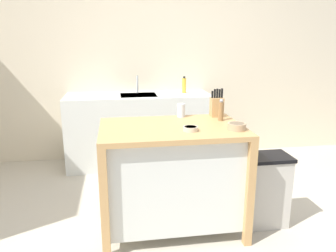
{
  "coord_description": "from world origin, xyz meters",
  "views": [
    {
      "loc": [
        -0.58,
        -2.42,
        1.58
      ],
      "look_at": [
        -0.15,
        0.3,
        0.85
      ],
      "focal_mm": 35.47,
      "sensor_mm": 36.0,
      "label": 1
    }
  ],
  "objects_px": {
    "drinking_cup": "(181,110)",
    "pepper_grinder": "(221,110)",
    "kitchen_island": "(172,172)",
    "trash_bin": "(266,190)",
    "sink_faucet": "(137,84)",
    "knife_block": "(217,106)",
    "bowl_stoneware_deep": "(191,129)",
    "bowl_ceramic_small": "(237,126)",
    "bottle_dish_soap": "(184,85)"
  },
  "relations": [
    {
      "from": "drinking_cup",
      "to": "sink_faucet",
      "type": "bearing_deg",
      "value": 102.14
    },
    {
      "from": "knife_block",
      "to": "kitchen_island",
      "type": "bearing_deg",
      "value": -148.36
    },
    {
      "from": "bowl_ceramic_small",
      "to": "bottle_dish_soap",
      "type": "height_order",
      "value": "bottle_dish_soap"
    },
    {
      "from": "kitchen_island",
      "to": "drinking_cup",
      "type": "height_order",
      "value": "drinking_cup"
    },
    {
      "from": "knife_block",
      "to": "bowl_ceramic_small",
      "type": "distance_m",
      "value": 0.46
    },
    {
      "from": "bowl_ceramic_small",
      "to": "bottle_dish_soap",
      "type": "relative_size",
      "value": 0.67
    },
    {
      "from": "bottle_dish_soap",
      "to": "knife_block",
      "type": "bearing_deg",
      "value": -88.74
    },
    {
      "from": "knife_block",
      "to": "drinking_cup",
      "type": "xyz_separation_m",
      "value": [
        -0.32,
        0.03,
        -0.03
      ]
    },
    {
      "from": "drinking_cup",
      "to": "pepper_grinder",
      "type": "height_order",
      "value": "pepper_grinder"
    },
    {
      "from": "sink_faucet",
      "to": "pepper_grinder",
      "type": "bearing_deg",
      "value": -68.83
    },
    {
      "from": "kitchen_island",
      "to": "bowl_stoneware_deep",
      "type": "height_order",
      "value": "bowl_stoneware_deep"
    },
    {
      "from": "drinking_cup",
      "to": "pepper_grinder",
      "type": "xyz_separation_m",
      "value": [
        0.31,
        -0.19,
        0.03
      ]
    },
    {
      "from": "drinking_cup",
      "to": "bottle_dish_soap",
      "type": "relative_size",
      "value": 0.57
    },
    {
      "from": "bowl_stoneware_deep",
      "to": "drinking_cup",
      "type": "distance_m",
      "value": 0.47
    },
    {
      "from": "bowl_stoneware_deep",
      "to": "bowl_ceramic_small",
      "type": "relative_size",
      "value": 0.8
    },
    {
      "from": "kitchen_island",
      "to": "bottle_dish_soap",
      "type": "xyz_separation_m",
      "value": [
        0.43,
        1.6,
        0.5
      ]
    },
    {
      "from": "kitchen_island",
      "to": "bowl_stoneware_deep",
      "type": "distance_m",
      "value": 0.46
    },
    {
      "from": "trash_bin",
      "to": "knife_block",
      "type": "bearing_deg",
      "value": 135.66
    },
    {
      "from": "knife_block",
      "to": "pepper_grinder",
      "type": "xyz_separation_m",
      "value": [
        -0.01,
        -0.15,
        -0.01
      ]
    },
    {
      "from": "bowl_ceramic_small",
      "to": "pepper_grinder",
      "type": "bearing_deg",
      "value": 95.78
    },
    {
      "from": "kitchen_island",
      "to": "sink_faucet",
      "type": "xyz_separation_m",
      "value": [
        -0.16,
        1.69,
        0.51
      ]
    },
    {
      "from": "drinking_cup",
      "to": "pepper_grinder",
      "type": "bearing_deg",
      "value": -31.03
    },
    {
      "from": "drinking_cup",
      "to": "trash_bin",
      "type": "bearing_deg",
      "value": -29.44
    },
    {
      "from": "bowl_stoneware_deep",
      "to": "bottle_dish_soap",
      "type": "height_order",
      "value": "bottle_dish_soap"
    },
    {
      "from": "bowl_stoneware_deep",
      "to": "sink_faucet",
      "type": "relative_size",
      "value": 0.52
    },
    {
      "from": "kitchen_island",
      "to": "sink_faucet",
      "type": "height_order",
      "value": "sink_faucet"
    },
    {
      "from": "bowl_ceramic_small",
      "to": "bottle_dish_soap",
      "type": "bearing_deg",
      "value": 91.62
    },
    {
      "from": "bowl_stoneware_deep",
      "to": "knife_block",
      "type": "bearing_deg",
      "value": 52.38
    },
    {
      "from": "trash_bin",
      "to": "bowl_stoneware_deep",
      "type": "bearing_deg",
      "value": -173.02
    },
    {
      "from": "bowl_ceramic_small",
      "to": "drinking_cup",
      "type": "distance_m",
      "value": 0.6
    },
    {
      "from": "kitchen_island",
      "to": "bottle_dish_soap",
      "type": "bearing_deg",
      "value": 75.08
    },
    {
      "from": "pepper_grinder",
      "to": "bowl_stoneware_deep",
      "type": "bearing_deg",
      "value": -139.22
    },
    {
      "from": "knife_block",
      "to": "bottle_dish_soap",
      "type": "xyz_separation_m",
      "value": [
        -0.03,
        1.32,
        0.01
      ]
    },
    {
      "from": "knife_block",
      "to": "sink_faucet",
      "type": "height_order",
      "value": "knife_block"
    },
    {
      "from": "knife_block",
      "to": "bowl_stoneware_deep",
      "type": "distance_m",
      "value": 0.56
    },
    {
      "from": "kitchen_island",
      "to": "trash_bin",
      "type": "height_order",
      "value": "kitchen_island"
    },
    {
      "from": "kitchen_island",
      "to": "bottle_dish_soap",
      "type": "height_order",
      "value": "bottle_dish_soap"
    },
    {
      "from": "bowl_ceramic_small",
      "to": "bottle_dish_soap",
      "type": "xyz_separation_m",
      "value": [
        -0.05,
        1.77,
        0.08
      ]
    },
    {
      "from": "knife_block",
      "to": "sink_faucet",
      "type": "xyz_separation_m",
      "value": [
        -0.62,
        1.41,
        0.02
      ]
    },
    {
      "from": "kitchen_island",
      "to": "pepper_grinder",
      "type": "relative_size",
      "value": 6.13
    },
    {
      "from": "bowl_ceramic_small",
      "to": "pepper_grinder",
      "type": "relative_size",
      "value": 0.76
    },
    {
      "from": "bowl_ceramic_small",
      "to": "trash_bin",
      "type": "distance_m",
      "value": 0.7
    },
    {
      "from": "knife_block",
      "to": "pepper_grinder",
      "type": "bearing_deg",
      "value": -93.49
    },
    {
      "from": "bowl_ceramic_small",
      "to": "trash_bin",
      "type": "bearing_deg",
      "value": 17.55
    },
    {
      "from": "bowl_stoneware_deep",
      "to": "pepper_grinder",
      "type": "height_order",
      "value": "pepper_grinder"
    },
    {
      "from": "kitchen_island",
      "to": "drinking_cup",
      "type": "xyz_separation_m",
      "value": [
        0.14,
        0.31,
        0.45
      ]
    },
    {
      "from": "drinking_cup",
      "to": "trash_bin",
      "type": "relative_size",
      "value": 0.19
    },
    {
      "from": "bowl_ceramic_small",
      "to": "bowl_stoneware_deep",
      "type": "bearing_deg",
      "value": 176.52
    },
    {
      "from": "pepper_grinder",
      "to": "drinking_cup",
      "type": "bearing_deg",
      "value": 148.97
    },
    {
      "from": "bowl_stoneware_deep",
      "to": "bottle_dish_soap",
      "type": "distance_m",
      "value": 1.78
    }
  ]
}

